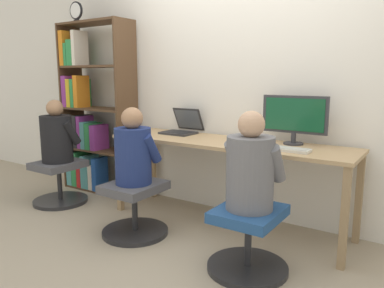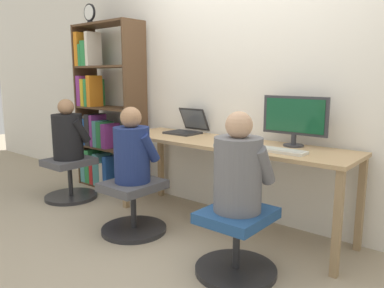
{
  "view_description": "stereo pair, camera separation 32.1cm",
  "coord_description": "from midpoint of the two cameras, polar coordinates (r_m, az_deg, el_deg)",
  "views": [
    {
      "loc": [
        1.52,
        -2.51,
        1.3
      ],
      "look_at": [
        -0.25,
        0.13,
        0.73
      ],
      "focal_mm": 35.0,
      "sensor_mm": 36.0,
      "label": 1
    },
    {
      "loc": [
        1.77,
        -2.32,
        1.3
      ],
      "look_at": [
        -0.25,
        0.13,
        0.73
      ],
      "focal_mm": 35.0,
      "sensor_mm": 36.0,
      "label": 2
    }
  ],
  "objects": [
    {
      "name": "desk",
      "position": [
        3.23,
        8.17,
        -1.0
      ],
      "size": [
        2.16,
        0.59,
        0.76
      ],
      "color": "tan",
      "rests_on": "ground_plane"
    },
    {
      "name": "computer_mouse_by_keyboard",
      "position": [
        3.0,
        11.12,
        -0.14
      ],
      "size": [
        0.06,
        0.11,
        0.03
      ],
      "color": "#99999E",
      "rests_on": "desk"
    },
    {
      "name": "desktop_monitor",
      "position": [
        3.09,
        18.27,
        3.64
      ],
      "size": [
        0.54,
        0.16,
        0.4
      ],
      "color": "#333338",
      "rests_on": "desk"
    },
    {
      "name": "person_near_shelf",
      "position": [
        4.11,
        -16.3,
        1.51
      ],
      "size": [
        0.38,
        0.33,
        0.64
      ],
      "color": "black",
      "rests_on": "office_chair_side"
    },
    {
      "name": "desk_clock",
      "position": [
        4.5,
        -13.29,
        18.88
      ],
      "size": [
        0.19,
        0.03,
        0.21
      ],
      "color": "black",
      "rests_on": "bookshelf"
    },
    {
      "name": "keyboard",
      "position": [
        2.86,
        15.84,
        -0.92
      ],
      "size": [
        0.45,
        0.13,
        0.03
      ],
      "color": "silver",
      "rests_on": "desk"
    },
    {
      "name": "ground_plane",
      "position": [
        3.2,
        5.02,
        -13.87
      ],
      "size": [
        14.0,
        14.0,
        0.0
      ],
      "primitive_type": "plane",
      "color": "tan"
    },
    {
      "name": "office_chair_side",
      "position": [
        4.2,
        -16.03,
        -4.99
      ],
      "size": [
        0.55,
        0.55,
        0.44
      ],
      "color": "#262628",
      "rests_on": "ground_plane"
    },
    {
      "name": "person_at_monitor",
      "position": [
        2.44,
        10.85,
        -3.82
      ],
      "size": [
        0.38,
        0.33,
        0.65
      ],
      "color": "slate",
      "rests_on": "office_chair_left"
    },
    {
      "name": "wall_back",
      "position": [
        3.48,
        11.57,
        9.97
      ],
      "size": [
        10.0,
        0.05,
        2.6
      ],
      "color": "white",
      "rests_on": "ground_plane"
    },
    {
      "name": "office_chair_left",
      "position": [
        2.6,
        10.42,
        -14.34
      ],
      "size": [
        0.55,
        0.55,
        0.44
      ],
      "color": "#262628",
      "rests_on": "ground_plane"
    },
    {
      "name": "office_chair_right",
      "position": [
        3.21,
        -6.08,
        -9.36
      ],
      "size": [
        0.55,
        0.55,
        0.44
      ],
      "color": "#262628",
      "rests_on": "ground_plane"
    },
    {
      "name": "laptop",
      "position": [
        3.66,
        1.66,
        2.43
      ],
      "size": [
        0.31,
        0.35,
        0.24
      ],
      "color": "#2D2D30",
      "rests_on": "desk"
    },
    {
      "name": "person_at_laptop",
      "position": [
        3.09,
        -6.18,
        -0.95
      ],
      "size": [
        0.36,
        0.32,
        0.62
      ],
      "color": "navy",
      "rests_on": "office_chair_right"
    },
    {
      "name": "bookshelf",
      "position": [
        4.51,
        -11.76,
        3.66
      ],
      "size": [
        0.92,
        0.33,
        1.89
      ],
      "color": "#513823",
      "rests_on": "ground_plane"
    }
  ]
}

